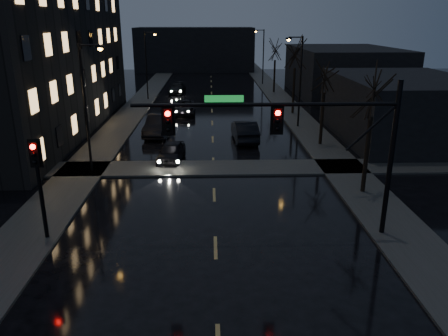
{
  "coord_description": "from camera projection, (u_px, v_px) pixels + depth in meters",
  "views": [
    {
      "loc": [
        -0.16,
        -8.68,
        9.28
      ],
      "look_at": [
        0.4,
        9.22,
        3.2
      ],
      "focal_mm": 35.0,
      "sensor_mm": 36.0,
      "label": 1
    }
  ],
  "objects": [
    {
      "name": "sidewalk_left",
      "position": [
        128.0,
        116.0,
        44.06
      ],
      "size": [
        3.0,
        140.0,
        0.12
      ],
      "primitive_type": "cube",
      "color": "#2D2D2B",
      "rests_on": "ground"
    },
    {
      "name": "sidewalk_right",
      "position": [
        295.0,
        115.0,
        44.56
      ],
      "size": [
        3.0,
        140.0,
        0.12
      ],
      "primitive_type": "cube",
      "color": "#2D2D2B",
      "rests_on": "ground"
    },
    {
      "name": "sidewalk_cross",
      "position": [
        213.0,
        168.0,
        28.69
      ],
      "size": [
        40.0,
        3.0,
        0.12
      ],
      "primitive_type": "cube",
      "color": "#2D2D2B",
      "rests_on": "ground"
    },
    {
      "name": "apartment_block",
      "position": [
        18.0,
        61.0,
        37.18
      ],
      "size": [
        12.0,
        30.0,
        12.0
      ],
      "primitive_type": "cube",
      "color": "black",
      "rests_on": "ground"
    },
    {
      "name": "commercial_right_near",
      "position": [
        403.0,
        108.0,
        35.47
      ],
      "size": [
        10.0,
        14.0,
        5.0
      ],
      "primitive_type": "cube",
      "color": "black",
      "rests_on": "ground"
    },
    {
      "name": "commercial_right_far",
      "position": [
        343.0,
        72.0,
        56.17
      ],
      "size": [
        12.0,
        18.0,
        6.0
      ],
      "primitive_type": "cube",
      "color": "black",
      "rests_on": "ground"
    },
    {
      "name": "far_block",
      "position": [
        195.0,
        49.0,
        83.65
      ],
      "size": [
        22.0,
        10.0,
        8.0
      ],
      "primitive_type": "cube",
      "color": "black",
      "rests_on": "ground"
    },
    {
      "name": "signal_mast",
      "position": [
        306.0,
        131.0,
        18.27
      ],
      "size": [
        11.11,
        0.41,
        7.0
      ],
      "color": "black",
      "rests_on": "ground"
    },
    {
      "name": "signal_pole_left",
      "position": [
        38.0,
        176.0,
        18.52
      ],
      "size": [
        0.35,
        0.41,
        4.53
      ],
      "color": "black",
      "rests_on": "ground"
    },
    {
      "name": "tree_near",
      "position": [
        374.0,
        82.0,
        22.7
      ],
      "size": [
        3.52,
        3.52,
        8.08
      ],
      "color": "black",
      "rests_on": "ground"
    },
    {
      "name": "tree_mid_a",
      "position": [
        326.0,
        69.0,
        32.29
      ],
      "size": [
        3.3,
        3.3,
        7.58
      ],
      "color": "black",
      "rests_on": "ground"
    },
    {
      "name": "tree_mid_b",
      "position": [
        296.0,
        48.0,
        43.4
      ],
      "size": [
        3.74,
        3.74,
        8.59
      ],
      "color": "black",
      "rests_on": "ground"
    },
    {
      "name": "tree_far",
      "position": [
        275.0,
        46.0,
        56.83
      ],
      "size": [
        3.43,
        3.43,
        7.88
      ],
      "color": "black",
      "rests_on": "ground"
    },
    {
      "name": "streetlight_l_near",
      "position": [
        88.0,
        98.0,
        26.48
      ],
      "size": [
        1.53,
        0.28,
        8.0
      ],
      "color": "black",
      "rests_on": "ground"
    },
    {
      "name": "streetlight_l_far",
      "position": [
        148.0,
        60.0,
        52.03
      ],
      "size": [
        1.53,
        0.28,
        8.0
      ],
      "color": "black",
      "rests_on": "ground"
    },
    {
      "name": "streetlight_r_mid",
      "position": [
        298.0,
        74.0,
        38.29
      ],
      "size": [
        1.53,
        0.28,
        8.0
      ],
      "color": "black",
      "rests_on": "ground"
    },
    {
      "name": "streetlight_r_far",
      "position": [
        262.0,
        52.0,
        64.79
      ],
      "size": [
        1.53,
        0.28,
        8.0
      ],
      "color": "black",
      "rests_on": "ground"
    },
    {
      "name": "oncoming_car_a",
      "position": [
        171.0,
        152.0,
        30.1
      ],
      "size": [
        2.03,
        4.05,
        1.33
      ],
      "primitive_type": "imported",
      "rotation": [
        0.0,
        0.0,
        -0.12
      ],
      "color": "black",
      "rests_on": "ground"
    },
    {
      "name": "oncoming_car_b",
      "position": [
        159.0,
        125.0,
        36.89
      ],
      "size": [
        2.28,
        5.36,
        1.72
      ],
      "primitive_type": "imported",
      "rotation": [
        0.0,
        0.0,
        -0.09
      ],
      "color": "black",
      "rests_on": "ground"
    },
    {
      "name": "oncoming_car_c",
      "position": [
        183.0,
        107.0,
        45.39
      ],
      "size": [
        2.63,
        5.18,
        1.4
      ],
      "primitive_type": "imported",
      "rotation": [
        0.0,
        0.0,
        0.06
      ],
      "color": "black",
      "rests_on": "ground"
    },
    {
      "name": "oncoming_car_d",
      "position": [
        177.0,
        88.0,
        58.06
      ],
      "size": [
        2.25,
        4.79,
        1.35
      ],
      "primitive_type": "imported",
      "rotation": [
        0.0,
        0.0,
        -0.08
      ],
      "color": "black",
      "rests_on": "ground"
    },
    {
      "name": "lead_car",
      "position": [
        245.0,
        131.0,
        35.15
      ],
      "size": [
        2.04,
        5.13,
        1.66
      ],
      "primitive_type": "imported",
      "rotation": [
        0.0,
        0.0,
        3.2
      ],
      "color": "black",
      "rests_on": "ground"
    }
  ]
}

